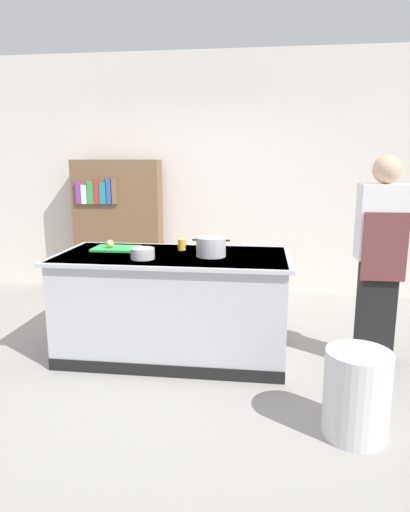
# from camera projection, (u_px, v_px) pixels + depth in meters

# --- Properties ---
(ground_plane) EXTENTS (10.00, 10.00, 0.00)m
(ground_plane) POSITION_uv_depth(u_px,v_px,m) (174.00, 353.00, 3.96)
(ground_plane) COLOR #9E9991
(back_wall) EXTENTS (6.40, 0.12, 3.00)m
(back_wall) POSITION_uv_depth(u_px,v_px,m) (204.00, 176.00, 5.69)
(back_wall) COLOR silver
(back_wall) RESTS_ON ground_plane
(counter_island) EXTENTS (1.98, 0.98, 0.90)m
(counter_island) POSITION_uv_depth(u_px,v_px,m) (174.00, 303.00, 3.86)
(counter_island) COLOR #B7BABF
(counter_island) RESTS_ON ground_plane
(cutting_board) EXTENTS (0.40, 0.28, 0.02)m
(cutting_board) POSITION_uv_depth(u_px,v_px,m) (116.00, 248.00, 3.98)
(cutting_board) COLOR green
(cutting_board) RESTS_ON counter_island
(onion) EXTENTS (0.07, 0.07, 0.07)m
(onion) POSITION_uv_depth(u_px,v_px,m) (110.00, 244.00, 3.95)
(onion) COLOR tan
(onion) RESTS_ON cutting_board
(stock_pot) EXTENTS (0.31, 0.25, 0.16)m
(stock_pot) POSITION_uv_depth(u_px,v_px,m) (211.00, 247.00, 3.68)
(stock_pot) COLOR #B7BABF
(stock_pot) RESTS_ON counter_island
(mixing_bowl) EXTENTS (0.20, 0.20, 0.09)m
(mixing_bowl) POSITION_uv_depth(u_px,v_px,m) (143.00, 253.00, 3.59)
(mixing_bowl) COLOR #B7BABF
(mixing_bowl) RESTS_ON counter_island
(juice_cup) EXTENTS (0.07, 0.07, 0.10)m
(juice_cup) POSITION_uv_depth(u_px,v_px,m) (182.00, 245.00, 3.94)
(juice_cup) COLOR yellow
(juice_cup) RESTS_ON counter_island
(trash_bin) EXTENTS (0.40, 0.40, 0.55)m
(trash_bin) POSITION_uv_depth(u_px,v_px,m) (356.00, 394.00, 2.72)
(trash_bin) COLOR silver
(trash_bin) RESTS_ON ground_plane
(person_chef) EXTENTS (0.38, 0.25, 1.72)m
(person_chef) POSITION_uv_depth(u_px,v_px,m) (380.00, 257.00, 3.58)
(person_chef) COLOR black
(person_chef) RESTS_ON ground_plane
(bookshelf) EXTENTS (1.10, 0.31, 1.70)m
(bookshelf) POSITION_uv_depth(u_px,v_px,m) (118.00, 228.00, 5.66)
(bookshelf) COLOR brown
(bookshelf) RESTS_ON ground_plane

